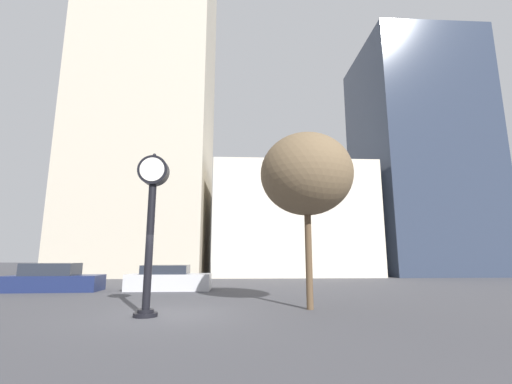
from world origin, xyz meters
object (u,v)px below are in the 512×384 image
at_px(car_navy, 54,279).
at_px(bare_tree, 306,175).
at_px(street_clock, 151,209).
at_px(car_silver, 169,279).

relative_size(car_navy, bare_tree, 0.75).
height_order(street_clock, car_silver, street_clock).
bearing_deg(car_silver, car_navy, -177.03).
height_order(car_silver, bare_tree, bare_tree).
bearing_deg(car_navy, bare_tree, -31.99).
xyz_separation_m(car_navy, bare_tree, (12.35, -6.98, 4.22)).
bearing_deg(bare_tree, car_silver, 131.01).
relative_size(car_silver, bare_tree, 0.70).
distance_m(street_clock, bare_tree, 5.69).
bearing_deg(street_clock, car_navy, 130.60).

